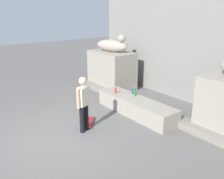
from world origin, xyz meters
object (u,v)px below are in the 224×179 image
object	(u,v)px
skateboard	(90,122)
bottle_green	(135,92)
statue_reclining_left	(112,45)
bottle_red	(116,91)
bottle_blue	(132,91)
skater	(84,102)

from	to	relation	value
skateboard	bottle_green	bearing A→B (deg)	130.36
statue_reclining_left	bottle_green	bearing A→B (deg)	-34.81
bottle_red	bottle_green	bearing A→B (deg)	31.91
skateboard	bottle_blue	world-z (taller)	bottle_blue
statue_reclining_left	bottle_green	distance (m)	3.03
statue_reclining_left	bottle_red	xyz separation A→B (m)	(1.95, -1.37, -1.30)
skateboard	bottle_red	world-z (taller)	bottle_red
statue_reclining_left	bottle_blue	size ratio (longest dim) A/B	6.18
skater	bottle_red	world-z (taller)	skater
bottle_blue	bottle_green	size ratio (longest dim) A/B	0.84
bottle_blue	bottle_green	bearing A→B (deg)	-19.07
skateboard	bottle_green	world-z (taller)	bottle_green
bottle_blue	bottle_green	distance (m)	0.23
skater	bottle_red	bearing A→B (deg)	-175.37
statue_reclining_left	bottle_red	distance (m)	2.71
skater	bottle_red	size ratio (longest dim) A/B	6.23
bottle_green	bottle_red	bearing A→B (deg)	-148.09
statue_reclining_left	bottle_blue	world-z (taller)	statue_reclining_left
skateboard	bottle_blue	distance (m)	2.07
statue_reclining_left	bottle_blue	distance (m)	2.83
skateboard	bottle_green	distance (m)	2.00
skateboard	bottle_red	size ratio (longest dim) A/B	2.73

